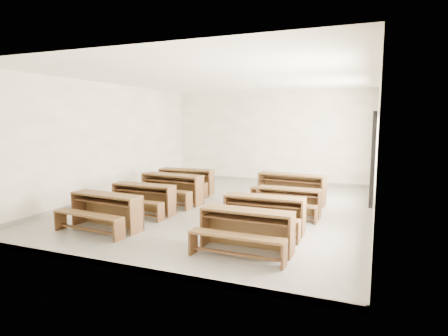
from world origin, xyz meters
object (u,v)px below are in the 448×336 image
at_px(desk_set_0, 105,209).
at_px(desk_set_5, 263,211).
at_px(desk_set_2, 171,186).
at_px(desk_set_6, 288,200).
at_px(desk_set_1, 143,197).
at_px(desk_set_7, 291,187).
at_px(desk_set_3, 186,179).
at_px(desk_set_4, 246,228).

bearing_deg(desk_set_0, desk_set_5, 23.64).
bearing_deg(desk_set_5, desk_set_2, 151.61).
height_order(desk_set_2, desk_set_6, desk_set_2).
bearing_deg(desk_set_2, desk_set_6, 1.57).
distance_m(desk_set_1, desk_set_6, 3.39).
bearing_deg(desk_set_7, desk_set_2, -152.40).
bearing_deg(desk_set_7, desk_set_6, -73.69).
relative_size(desk_set_3, desk_set_7, 0.92).
height_order(desk_set_2, desk_set_5, desk_set_2).
relative_size(desk_set_1, desk_set_3, 0.91).
distance_m(desk_set_0, desk_set_1, 1.34).
xyz_separation_m(desk_set_0, desk_set_5, (3.02, 1.01, -0.00)).
distance_m(desk_set_0, desk_set_7, 4.74).
relative_size(desk_set_2, desk_set_7, 0.96).
relative_size(desk_set_5, desk_set_7, 0.87).
xyz_separation_m(desk_set_6, desk_set_7, (-0.22, 1.28, 0.08)).
bearing_deg(desk_set_3, desk_set_2, -83.31).
distance_m(desk_set_0, desk_set_6, 4.00).
xyz_separation_m(desk_set_1, desk_set_3, (-0.18, 2.49, 0.02)).
bearing_deg(desk_set_6, desk_set_1, -160.97).
height_order(desk_set_4, desk_set_7, desk_set_7).
distance_m(desk_set_2, desk_set_7, 3.15).
distance_m(desk_set_3, desk_set_5, 4.28).
relative_size(desk_set_3, desk_set_5, 1.06).
relative_size(desk_set_4, desk_set_5, 0.99).
distance_m(desk_set_5, desk_set_6, 1.40).
bearing_deg(desk_set_2, desk_set_3, 105.25).
height_order(desk_set_0, desk_set_7, desk_set_7).
bearing_deg(desk_set_0, desk_set_7, 56.15).
bearing_deg(desk_set_4, desk_set_2, 138.70).
relative_size(desk_set_3, desk_set_4, 1.07).
xyz_separation_m(desk_set_3, desk_set_5, (3.22, -2.83, -0.01)).
relative_size(desk_set_1, desk_set_4, 0.98).
xyz_separation_m(desk_set_0, desk_set_7, (2.99, 3.68, 0.04)).
relative_size(desk_set_0, desk_set_2, 0.94).
xyz_separation_m(desk_set_5, desk_set_7, (-0.03, 2.67, 0.04)).
bearing_deg(desk_set_2, desk_set_7, 25.41).
relative_size(desk_set_4, desk_set_7, 0.86).
height_order(desk_set_5, desk_set_6, desk_set_5).
height_order(desk_set_6, desk_set_7, desk_set_7).
bearing_deg(desk_set_2, desk_set_1, -88.56).
distance_m(desk_set_1, desk_set_4, 3.41).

